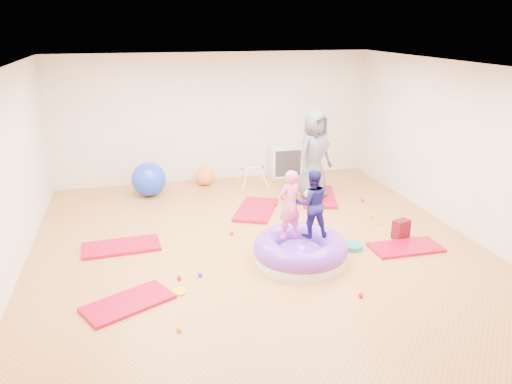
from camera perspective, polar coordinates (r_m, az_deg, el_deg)
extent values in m
cube|color=#BE823A|center=(7.80, 0.54, -6.96)|extent=(7.00, 8.00, 0.01)
cube|color=silver|center=(7.05, 0.61, 13.99)|extent=(7.00, 8.00, 0.01)
cube|color=#F4E1D0|center=(11.12, -4.72, 8.45)|extent=(7.00, 0.01, 2.80)
cube|color=#F4E1D0|center=(3.87, 16.18, -13.08)|extent=(7.00, 0.01, 2.80)
cube|color=#F4E1D0|center=(7.28, -27.12, 0.80)|extent=(0.01, 8.00, 2.80)
cube|color=#F4E1D0|center=(8.84, 23.17, 4.26)|extent=(0.01, 8.00, 2.80)
cube|color=red|center=(6.68, -14.43, -12.18)|extent=(1.23, 0.99, 0.05)
cube|color=red|center=(8.23, -15.13, -6.05)|extent=(1.23, 0.67, 0.05)
cube|color=red|center=(9.46, -0.02, -2.02)|extent=(1.13, 1.43, 0.05)
cube|color=red|center=(8.27, 16.75, -6.09)|extent=(1.11, 0.56, 0.05)
cube|color=red|center=(10.23, 7.10, -0.52)|extent=(1.01, 1.45, 0.05)
cylinder|color=silver|center=(7.54, 5.05, -7.35)|extent=(1.36, 1.36, 0.15)
torus|color=purple|center=(7.48, 5.08, -6.37)|extent=(1.41, 1.41, 0.37)
ellipsoid|color=purple|center=(7.52, 5.06, -6.98)|extent=(0.75, 0.75, 0.34)
imported|color=#F3588F|center=(7.27, 3.85, -1.07)|extent=(0.44, 0.35, 1.04)
imported|color=#1A1553|center=(7.36, 6.43, -0.95)|extent=(0.54, 0.44, 1.03)
imported|color=#535461|center=(9.98, 6.66, 4.33)|extent=(1.00, 0.89, 1.72)
ellipsoid|color=#83AFCC|center=(9.98, 6.47, -0.19)|extent=(0.37, 0.24, 0.21)
sphere|color=#E9AD83|center=(9.81, 6.82, -0.37)|extent=(0.17, 0.17, 0.17)
sphere|color=#FFC105|center=(6.05, -8.79, -15.19)|extent=(0.07, 0.07, 0.07)
sphere|color=red|center=(10.15, 12.09, -0.93)|extent=(0.07, 0.07, 0.07)
sphere|color=blue|center=(7.15, -6.40, -9.36)|extent=(0.07, 0.07, 0.07)
sphere|color=#FFC105|center=(9.11, 14.15, -3.42)|extent=(0.07, 0.07, 0.07)
sphere|color=red|center=(8.43, -2.79, -4.69)|extent=(0.07, 0.07, 0.07)
sphere|color=red|center=(7.10, -8.78, -9.66)|extent=(0.07, 0.07, 0.07)
sphere|color=#FFC105|center=(9.38, 12.98, -2.67)|extent=(0.07, 0.07, 0.07)
sphere|color=red|center=(9.72, 2.32, -1.40)|extent=(0.07, 0.07, 0.07)
sphere|color=red|center=(6.76, 11.90, -11.46)|extent=(0.07, 0.07, 0.07)
sphere|color=blue|center=(10.42, -12.15, 1.43)|extent=(0.70, 0.70, 0.70)
sphere|color=orange|center=(10.97, -5.85, 1.85)|extent=(0.42, 0.42, 0.42)
cylinder|color=white|center=(10.51, -1.25, 1.38)|extent=(0.17, 0.18, 0.45)
cylinder|color=white|center=(10.87, -1.71, 1.98)|extent=(0.17, 0.18, 0.45)
cylinder|color=white|center=(10.61, 0.98, 1.55)|extent=(0.17, 0.18, 0.45)
cylinder|color=white|center=(10.96, 0.45, 2.14)|extent=(0.17, 0.18, 0.45)
cylinder|color=white|center=(10.68, -0.39, 2.79)|extent=(0.44, 0.03, 0.03)
sphere|color=red|center=(10.63, -1.54, 2.70)|extent=(0.05, 0.05, 0.05)
sphere|color=blue|center=(10.73, 0.76, 2.86)|extent=(0.05, 0.05, 0.05)
cube|color=white|center=(11.53, 3.43, 3.49)|extent=(0.70, 0.34, 0.70)
cube|color=#353333|center=(11.38, 3.68, 3.28)|extent=(0.60, 0.02, 0.60)
cube|color=white|center=(11.48, 3.50, 3.43)|extent=(0.02, 0.24, 0.61)
cube|color=white|center=(11.48, 3.50, 3.43)|extent=(0.61, 0.24, 0.02)
cylinder|color=teal|center=(8.08, 10.95, -6.10)|extent=(0.33, 0.33, 0.07)
cube|color=#A1021A|center=(8.58, 16.24, -4.11)|extent=(0.32, 0.25, 0.32)
cylinder|color=#FFC105|center=(6.81, -8.75, -11.18)|extent=(0.21, 0.21, 0.03)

